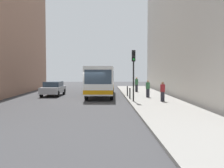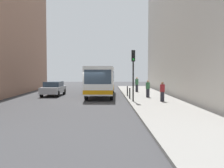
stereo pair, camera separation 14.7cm
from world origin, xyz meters
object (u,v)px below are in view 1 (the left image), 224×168
(bollard_near, at_px, (130,93))
(bollard_mid, at_px, (127,91))
(bus, at_px, (101,79))
(pedestrian_far_sidewalk, at_px, (137,84))
(pedestrian_near_signal, at_px, (163,92))
(traffic_light, at_px, (134,66))
(car_beside_bus, at_px, (53,88))
(pedestrian_mid_sidewalk, at_px, (148,89))

(bollard_near, distance_m, bollard_mid, 2.70)
(bus, distance_m, pedestrian_far_sidewalk, 5.38)
(pedestrian_far_sidewalk, bearing_deg, pedestrian_near_signal, 164.41)
(bus, relative_size, bollard_mid, 11.69)
(pedestrian_near_signal, distance_m, pedestrian_far_sidewalk, 10.02)
(traffic_light, height_order, pedestrian_far_sidewalk, traffic_light)
(car_beside_bus, bearing_deg, pedestrian_mid_sidewalk, 163.71)
(pedestrian_mid_sidewalk, relative_size, pedestrian_far_sidewalk, 0.93)
(car_beside_bus, distance_m, pedestrian_mid_sidewalk, 9.89)
(bollard_near, height_order, pedestrian_mid_sidewalk, pedestrian_mid_sidewalk)
(bus, xyz_separation_m, pedestrian_mid_sidewalk, (4.35, -3.08, -0.79))
(car_beside_bus, relative_size, traffic_light, 1.09)
(traffic_light, bearing_deg, pedestrian_near_signal, -4.10)
(bus, xyz_separation_m, pedestrian_near_signal, (4.99, -6.52, -0.79))
(bollard_mid, bearing_deg, pedestrian_far_sidewalk, 73.77)
(bollard_mid, xyz_separation_m, pedestrian_mid_sidewalk, (1.79, -1.40, 0.31))
(bollard_mid, bearing_deg, pedestrian_mid_sidewalk, -38.19)
(car_beside_bus, height_order, bollard_near, car_beside_bus)
(traffic_light, height_order, bollard_near, traffic_light)
(bus, bearing_deg, pedestrian_mid_sidewalk, 146.81)
(car_beside_bus, relative_size, bollard_near, 4.72)
(traffic_light, distance_m, bollard_mid, 5.25)
(bollard_near, height_order, bollard_mid, same)
(bollard_near, relative_size, pedestrian_far_sidewalk, 0.56)
(traffic_light, bearing_deg, bollard_mid, 91.22)
(bollard_mid, bearing_deg, traffic_light, -88.78)
(car_beside_bus, xyz_separation_m, pedestrian_mid_sidewalk, (9.34, -3.24, 0.15))
(pedestrian_near_signal, relative_size, pedestrian_far_sidewalk, 0.93)
(bollard_near, bearing_deg, pedestrian_mid_sidewalk, 35.98)
(bus, relative_size, traffic_light, 2.71)
(car_beside_bus, distance_m, pedestrian_far_sidewalk, 9.63)
(pedestrian_near_signal, bearing_deg, car_beside_bus, 54.61)
(bollard_mid, bearing_deg, bus, 146.89)
(bus, distance_m, car_beside_bus, 5.08)
(bollard_near, bearing_deg, bus, 120.41)
(bus, height_order, pedestrian_mid_sidewalk, bus)
(bus, distance_m, bollard_near, 5.19)
(car_beside_bus, height_order, traffic_light, traffic_light)
(pedestrian_mid_sidewalk, bearing_deg, car_beside_bus, -10.85)
(traffic_light, bearing_deg, pedestrian_mid_sidewalk, 62.80)
(bus, bearing_deg, pedestrian_near_signal, 129.51)
(bollard_mid, xyz_separation_m, pedestrian_far_sidewalk, (1.49, 5.13, 0.38))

